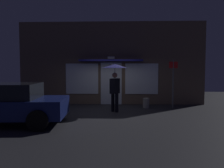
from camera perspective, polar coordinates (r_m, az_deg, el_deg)
name	(u,v)px	position (r m, az deg, el deg)	size (l,w,h in m)	color
ground_plane	(109,112)	(9.67, -0.73, -7.21)	(18.00, 18.00, 0.00)	#26262B
building_facade	(111,64)	(11.83, -0.17, 5.24)	(9.74, 1.00, 4.33)	brown
person_with_umbrella	(115,75)	(9.54, 0.72, 2.37)	(1.11, 1.11, 2.07)	black
parked_car	(2,103)	(8.31, -26.29, -4.44)	(4.30, 2.27, 1.37)	navy
street_sign_post	(173,81)	(10.89, 15.39, 0.83)	(0.40, 0.07, 2.30)	#595B60
sidewalk_bollard	(146,103)	(10.80, 8.72, -4.83)	(0.30, 0.30, 0.47)	#9E998E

